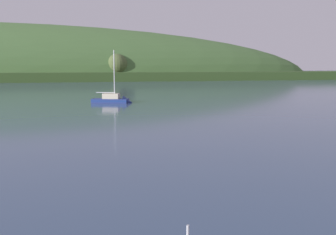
{
  "coord_description": "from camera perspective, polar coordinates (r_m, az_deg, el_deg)",
  "views": [
    {
      "loc": [
        -10.57,
        12.57,
        5.72
      ],
      "look_at": [
        -6.12,
        41.14,
        1.87
      ],
      "focal_mm": 40.24,
      "sensor_mm": 36.0,
      "label": 1
    }
  ],
  "objects": [
    {
      "name": "sailboat_near_mooring",
      "position": [
        61.95,
        -8.07,
        2.45
      ],
      "size": [
        6.93,
        3.87,
        9.49
      ],
      "rotation": [
        0.0,
        0.0,
        6.02
      ],
      "color": "navy",
      "rests_on": "ground"
    }
  ]
}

